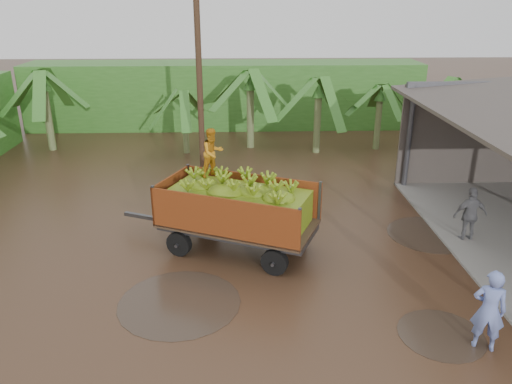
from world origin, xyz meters
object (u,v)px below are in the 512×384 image
at_px(man_blue, 489,310).
at_px(man_grey, 470,215).
at_px(utility_pole, 199,75).
at_px(banana_trailer, 237,208).

relative_size(man_blue, man_grey, 1.07).
bearing_deg(utility_pole, man_grey, -36.82).
relative_size(banana_trailer, man_grey, 3.48).
bearing_deg(man_grey, utility_pole, -39.07).
height_order(banana_trailer, man_grey, banana_trailer).
bearing_deg(man_blue, banana_trailer, -19.52).
xyz_separation_m(banana_trailer, utility_pole, (-1.46, 6.68, 2.84)).
xyz_separation_m(man_blue, man_grey, (1.79, 4.94, -0.06)).
distance_m(banana_trailer, utility_pole, 7.40).
distance_m(banana_trailer, man_blue, 7.01).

